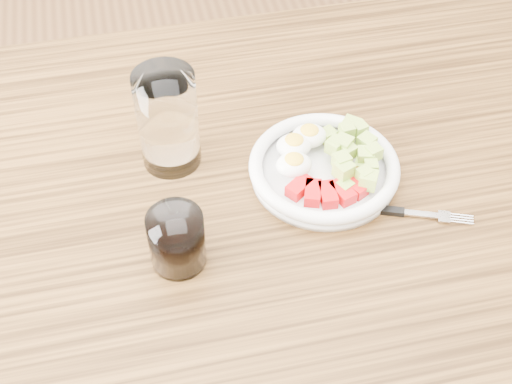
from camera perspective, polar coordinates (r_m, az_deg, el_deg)
dining_table at (r=1.02m, az=0.67°, el=-5.24°), size 1.50×0.90×0.77m
bowl at (r=0.98m, az=5.46°, el=2.09°), size 0.21×0.21×0.05m
fork at (r=0.96m, az=10.71°, el=-1.49°), size 0.17×0.07×0.01m
water_glass at (r=0.97m, az=-7.08°, el=5.75°), size 0.08×0.08×0.15m
coffee_glass at (r=0.87m, az=-6.36°, el=-3.84°), size 0.07×0.07×0.08m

